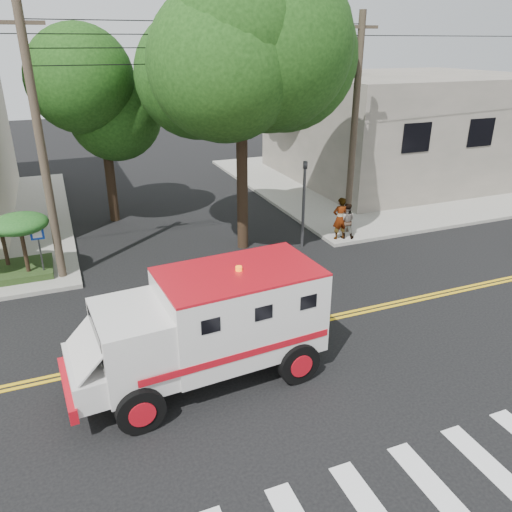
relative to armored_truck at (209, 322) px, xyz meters
name	(u,v)px	position (x,y,z in m)	size (l,w,h in m)	color
ground	(272,331)	(2.33, 1.44, -1.61)	(100.00, 100.00, 0.00)	black
sidewalk_ne	(385,179)	(15.83, 14.94, -1.53)	(17.00, 17.00, 0.15)	gray
building_right	(405,126)	(17.33, 15.44, 1.54)	(14.00, 12.00, 6.00)	slate
utility_pole_left	(42,155)	(-3.27, 7.44, 2.89)	(0.28, 0.28, 9.00)	#382D23
utility_pole_right	(354,131)	(8.63, 7.64, 2.89)	(0.28, 0.28, 9.00)	#382D23
tree_main	(255,62)	(4.27, 7.65, 5.59)	(6.08, 5.70, 9.85)	black
tree_left	(109,96)	(-0.35, 13.23, 4.12)	(4.48, 4.20, 7.70)	black
tree_right	(304,75)	(11.17, 17.21, 4.49)	(4.80, 4.50, 8.20)	black
traffic_signal	(304,195)	(6.13, 7.04, 0.62)	(0.15, 0.18, 3.60)	#3F3F42
accessibility_sign	(39,245)	(-3.87, 7.62, -0.24)	(0.45, 0.10, 2.02)	#3F3F42
armored_truck	(209,322)	(0.00, 0.00, 0.00)	(6.36, 2.88, 2.83)	silver
pedestrian_a	(340,218)	(7.83, 6.94, -0.55)	(0.66, 0.43, 1.82)	gray
pedestrian_b	(346,221)	(8.14, 6.94, -0.70)	(0.74, 0.58, 1.52)	gray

